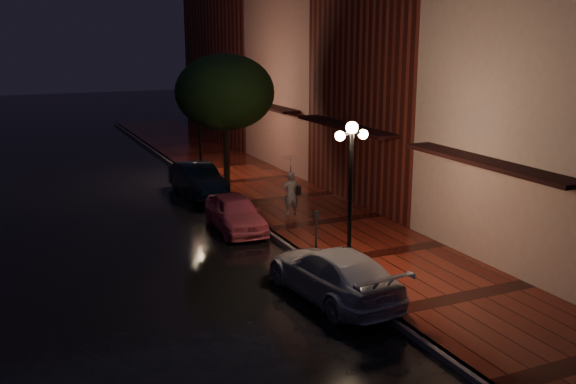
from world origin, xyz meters
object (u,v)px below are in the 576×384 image
streetlamp_near (350,190)px  woman_with_umbrella (291,175)px  parking_meter (316,230)px  pink_car (235,213)px  street_tree (225,95)px  streetlamp_far (200,125)px  navy_car (198,179)px  silver_car (333,273)px

streetlamp_near → woman_with_umbrella: (1.15, 6.36, -0.95)m
woman_with_umbrella → parking_meter: woman_with_umbrella is taller
pink_car → woman_with_umbrella: size_ratio=1.65×
woman_with_umbrella → street_tree: bearing=-73.9°
street_tree → parking_meter: 9.91m
streetlamp_near → streetlamp_far: 14.00m
pink_car → parking_meter: bearing=-73.2°
navy_car → woman_with_umbrella: 5.48m
navy_car → streetlamp_near: bearing=-88.1°
street_tree → parking_meter: (-0.46, -9.37, -3.19)m
streetlamp_near → pink_car: (-1.24, 5.80, -1.96)m
silver_car → parking_meter: parking_meter is taller
streetlamp_near → pink_car: streetlamp_near is taller
streetlamp_far → street_tree: 3.44m
streetlamp_near → street_tree: bearing=88.7°
street_tree → streetlamp_far: bearing=94.9°
pink_car → silver_car: size_ratio=0.81×
streetlamp_far → street_tree: size_ratio=0.74×
streetlamp_near → silver_car: streetlamp_near is taller
streetlamp_far → street_tree: street_tree is taller
streetlamp_far → pink_car: (-1.24, -8.20, -1.96)m
navy_car → parking_meter: size_ratio=2.75×
street_tree → silver_car: (-1.21, -11.85, -3.58)m
silver_car → woman_with_umbrella: woman_with_umbrella is taller
street_tree → woman_with_umbrella: street_tree is taller
silver_car → street_tree: bearing=-100.7°
silver_car → woman_with_umbrella: 7.58m
navy_car → silver_car: navy_car is taller
pink_car → streetlamp_near: bearing=-75.1°
pink_car → navy_car: bearing=89.9°
navy_car → woman_with_umbrella: size_ratio=1.80×
woman_with_umbrella → parking_meter: 4.96m
streetlamp_far → street_tree: (0.26, -3.01, 1.64)m
streetlamp_far → silver_car: size_ratio=0.94×
navy_car → woman_with_umbrella: woman_with_umbrella is taller
streetlamp_far → pink_car: 8.53m
parking_meter → silver_car: bearing=-105.2°
streetlamp_far → woman_with_umbrella: size_ratio=1.90×
navy_car → woman_with_umbrella: (2.10, -4.97, 0.97)m
pink_car → silver_car: (0.29, -6.65, 0.03)m
streetlamp_far → street_tree: bearing=-85.1°
silver_car → parking_meter: 2.62m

